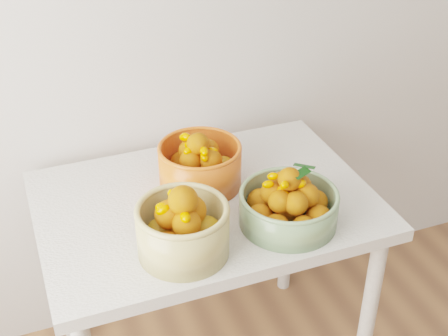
{
  "coord_description": "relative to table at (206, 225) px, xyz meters",
  "views": [
    {
      "loc": [
        -0.91,
        0.15,
        1.84
      ],
      "look_at": [
        -0.39,
        1.49,
        0.92
      ],
      "focal_mm": 50.0,
      "sensor_mm": 36.0,
      "label": 1
    }
  ],
  "objects": [
    {
      "name": "bowl_green",
      "position": [
        0.18,
        -0.19,
        0.16
      ],
      "size": [
        0.32,
        0.32,
        0.18
      ],
      "rotation": [
        0.0,
        0.0,
        0.18
      ],
      "color": "gray",
      "rests_on": "table"
    },
    {
      "name": "bowl_orange",
      "position": [
        0.01,
        0.08,
        0.17
      ],
      "size": [
        0.26,
        0.26,
        0.18
      ],
      "rotation": [
        0.0,
        0.0,
        -0.04
      ],
      "color": "#F2571F",
      "rests_on": "table"
    },
    {
      "name": "table",
      "position": [
        0.0,
        0.0,
        0.0
      ],
      "size": [
        1.0,
        0.7,
        0.75
      ],
      "color": "silver",
      "rests_on": "ground"
    },
    {
      "name": "bowl_cream",
      "position": [
        -0.14,
        -0.21,
        0.18
      ],
      "size": [
        0.29,
        0.29,
        0.21
      ],
      "rotation": [
        0.0,
        0.0,
        -0.17
      ],
      "color": "tan",
      "rests_on": "table"
    }
  ]
}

